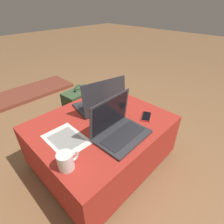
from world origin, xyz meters
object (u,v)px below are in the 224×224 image
object	(u,v)px
laptop_near	(118,128)
cell_phone	(146,116)
laptop_far	(101,102)
backpack	(80,110)
paper_sheet	(66,139)
coffee_mug	(66,161)

from	to	relation	value
laptop_near	cell_phone	bearing A→B (deg)	-4.82
laptop_near	laptop_far	xyz separation A→B (m)	(0.15, 0.33, 0.00)
backpack	laptop_near	bearing A→B (deg)	70.47
paper_sheet	laptop_far	bearing A→B (deg)	17.31
laptop_far	coffee_mug	bearing A→B (deg)	43.18
paper_sheet	coffee_mug	world-z (taller)	coffee_mug
cell_phone	paper_sheet	xyz separation A→B (m)	(-0.57, 0.22, -0.00)
coffee_mug	cell_phone	bearing A→B (deg)	-2.41
laptop_far	cell_phone	bearing A→B (deg)	125.98
backpack	paper_sheet	size ratio (longest dim) A/B	1.62
coffee_mug	backpack	bearing A→B (deg)	50.03
backpack	coffee_mug	size ratio (longest dim) A/B	3.87
cell_phone	laptop_near	bearing A→B (deg)	-120.21
laptop_far	backpack	distance (m)	0.44
backpack	paper_sheet	xyz separation A→B (m)	(-0.45, -0.49, 0.20)
laptop_far	paper_sheet	xyz separation A→B (m)	(-0.42, -0.12, -0.05)
cell_phone	paper_sheet	size ratio (longest dim) A/B	0.50
laptop_near	cell_phone	distance (m)	0.31
cell_phone	backpack	distance (m)	0.75
paper_sheet	backpack	bearing A→B (deg)	47.99
laptop_near	coffee_mug	xyz separation A→B (m)	(-0.39, 0.01, -0.00)
laptop_far	coffee_mug	distance (m)	0.63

